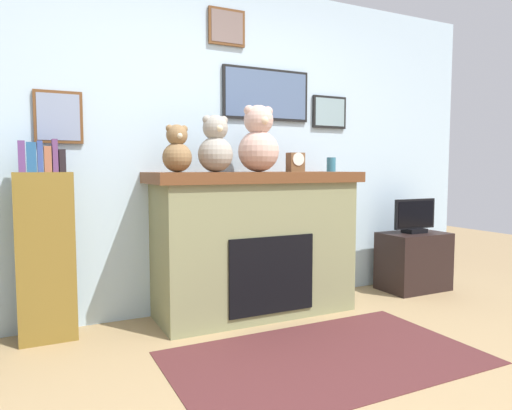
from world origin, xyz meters
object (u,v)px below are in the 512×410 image
fireplace (255,243)px  teddy_bear_cream (259,142)px  bookshelf (46,249)px  television (415,217)px  tv_stand (413,261)px  teddy_bear_brown (177,151)px  mantel_clock (295,162)px  teddy_bear_tan (215,147)px  candle_jar (331,165)px

fireplace → teddy_bear_cream: teddy_bear_cream is taller
bookshelf → television: bookshelf is taller
tv_stand → teddy_bear_brown: teddy_bear_brown is taller
fireplace → television: fireplace is taller
mantel_clock → teddy_bear_tan: (-0.68, 0.00, 0.11)m
fireplace → television: bearing=-0.7°
tv_stand → teddy_bear_tan: bearing=180.0°
bookshelf → teddy_bear_tan: teddy_bear_tan is taller
mantel_clock → teddy_bear_tan: bearing=179.9°
fireplace → candle_jar: (0.69, -0.02, 0.61)m
fireplace → tv_stand: bearing=-0.7°
tv_stand → television: (0.00, -0.00, 0.41)m
teddy_bear_tan → teddy_bear_brown: bearing=180.0°
candle_jar → mantel_clock: mantel_clock is taller
bookshelf → teddy_bear_brown: 1.08m
bookshelf → teddy_bear_cream: teddy_bear_cream is taller
bookshelf → mantel_clock: size_ratio=8.73×
bookshelf → tv_stand: size_ratio=2.17×
fireplace → teddy_bear_brown: teddy_bear_brown is taller
teddy_bear_brown → mantel_clock: bearing=-0.1°
bookshelf → mantel_clock: 1.91m
tv_stand → teddy_bear_cream: size_ratio=1.20×
teddy_bear_tan → candle_jar: bearing=0.0°
mantel_clock → teddy_bear_brown: bearing=179.9°
tv_stand → teddy_bear_tan: size_ratio=1.47×
teddy_bear_brown → teddy_bear_cream: 0.64m
candle_jar → teddy_bear_cream: 0.69m
candle_jar → teddy_bear_cream: size_ratio=0.23×
tv_stand → bookshelf: bearing=178.2°
television → candle_jar: (-0.94, 0.00, 0.48)m
bookshelf → teddy_bear_cream: 1.66m
fireplace → teddy_bear_cream: size_ratio=3.23×
fireplace → teddy_bear_cream: (0.02, -0.02, 0.77)m
teddy_bear_brown → television: bearing=-0.1°
teddy_bear_cream → fireplace: bearing=137.8°
fireplace → mantel_clock: bearing=-3.2°
candle_jar → teddy_bear_brown: 1.31m
fireplace → television: size_ratio=3.50×
fireplace → teddy_bear_brown: bearing=-178.3°
bookshelf → mantel_clock: bearing=-3.1°
bookshelf → candle_jar: bookshelf is taller
candle_jar → mantel_clock: bearing=-179.7°
mantel_clock → teddy_bear_cream: teddy_bear_cream is taller
candle_jar → bookshelf: bearing=177.4°
tv_stand → teddy_bear_brown: bearing=180.0°
candle_jar → teddy_bear_brown: size_ratio=0.35×
teddy_bear_tan → bookshelf: bearing=175.1°
fireplace → candle_jar: 0.92m
mantel_clock → fireplace: bearing=176.8°
teddy_bear_brown → teddy_bear_tan: size_ratio=0.81×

